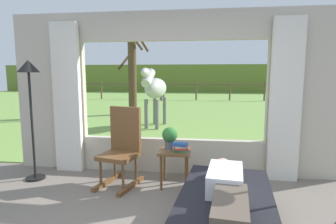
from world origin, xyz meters
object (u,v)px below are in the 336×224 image
recliner_sofa (225,215)px  potted_plant (170,137)px  rocking_chair (122,147)px  horse (155,89)px  floor_lamp_left (29,84)px  book_stack (181,147)px  side_table (175,157)px  reclining_person (227,188)px  pasture_tree (132,71)px

recliner_sofa → potted_plant: 1.51m
rocking_chair → horse: bearing=108.4°
floor_lamp_left → recliner_sofa: bearing=-23.0°
book_stack → rocking_chair: bearing=176.7°
recliner_sofa → rocking_chair: rocking_chair is taller
side_table → book_stack: 0.19m
reclining_person → side_table: (-0.63, 1.24, -0.10)m
pasture_tree → rocking_chair: bearing=-76.6°
reclining_person → floor_lamp_left: (-2.77, 1.22, 0.93)m
book_stack → horse: (-1.14, 4.34, 0.57)m
rocking_chair → side_table: size_ratio=2.15×
recliner_sofa → book_stack: bearing=121.9°
side_table → recliner_sofa: bearing=-62.2°
rocking_chair → book_stack: bearing=11.2°
recliner_sofa → side_table: side_table is taller
recliner_sofa → rocking_chair: (-1.39, 1.18, 0.33)m
rocking_chair → side_table: 0.78m
potted_plant → floor_lamp_left: (-2.06, -0.08, 0.75)m
reclining_person → horse: bearing=113.2°
floor_lamp_left → pasture_tree: size_ratio=0.51×
rocking_chair → book_stack: rocking_chair is taller
recliner_sofa → pasture_tree: size_ratio=0.50×
book_stack → horse: horse is taller
reclining_person → potted_plant: size_ratio=4.49×
reclining_person → side_table: reclining_person is taller
rocking_chair → book_stack: 0.85m
potted_plant → reclining_person: bearing=-61.5°
floor_lamp_left → book_stack: bearing=-1.1°
rocking_chair → horse: (-0.29, 4.29, 0.61)m
horse → side_table: bearing=110.7°
reclining_person → potted_plant: 1.49m
rocking_chair → pasture_tree: pasture_tree is taller
rocking_chair → floor_lamp_left: size_ratio=0.62×
reclining_person → book_stack: bearing=120.9°
rocking_chair → horse: horse is taller
recliner_sofa → horse: bearing=113.4°
horse → rocking_chair: bearing=100.7°
floor_lamp_left → pasture_tree: 6.78m
book_stack → horse: size_ratio=0.12×
horse → floor_lamp_left: bearing=82.7°
side_table → pasture_tree: (-2.37, 6.76, 1.29)m
rocking_chair → pasture_tree: 7.06m
pasture_tree → reclining_person: bearing=-69.4°
reclining_person → rocking_chair: bearing=144.9°
recliner_sofa → book_stack: (-0.54, 1.13, 0.37)m
side_table → reclining_person: bearing=-63.2°
recliner_sofa → pasture_tree: pasture_tree is taller
horse → pasture_tree: size_ratio=0.51×
book_stack → floor_lamp_left: bearing=178.9°
floor_lamp_left → pasture_tree: bearing=92.0°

